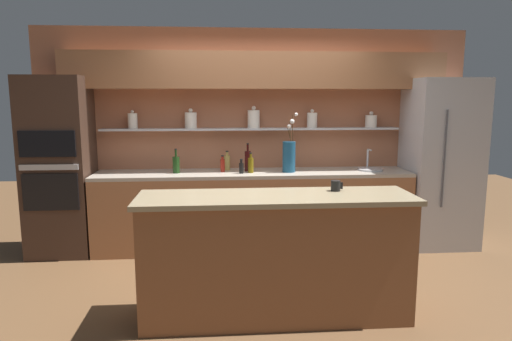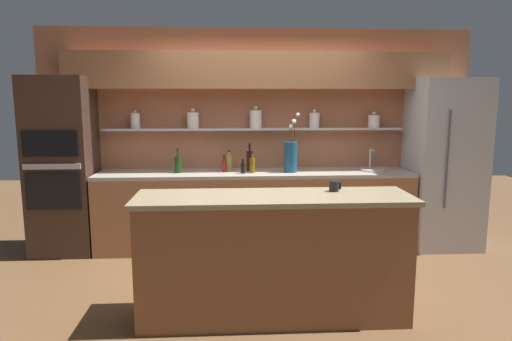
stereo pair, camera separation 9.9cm
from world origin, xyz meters
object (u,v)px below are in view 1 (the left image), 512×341
bottle_sauce_2 (241,167)px  coffee_mug (336,186)px  sink_fixture (370,168)px  bottle_wine_1 (176,164)px  oven_tower (59,167)px  bottle_wine_3 (248,160)px  refrigerator (440,163)px  bottle_oil_5 (251,165)px  bottle_spirit_4 (227,162)px  flower_vase (289,155)px  bottle_sauce_0 (223,165)px

bottle_sauce_2 → coffee_mug: coffee_mug is taller
sink_fixture → bottle_wine_1: (-2.30, -0.03, 0.08)m
bottle_wine_1 → bottle_sauce_2: bearing=-6.4°
oven_tower → bottle_sauce_2: size_ratio=12.03×
oven_tower → coffee_mug: bearing=-30.7°
oven_tower → sink_fixture: bearing=0.2°
bottle_wine_3 → coffee_mug: 1.82m
refrigerator → bottle_wine_1: refrigerator is taller
bottle_oil_5 → coffee_mug: size_ratio=2.40×
bottle_wine_3 → bottle_spirit_4: size_ratio=1.42×
bottle_wine_1 → bottle_sauce_2: bottle_wine_1 is taller
flower_vase → bottle_sauce_2: (-0.56, -0.06, -0.13)m
bottle_sauce_0 → bottle_wine_1: bearing=-176.1°
oven_tower → bottle_sauce_0: bearing=0.7°
bottle_wine_3 → bottle_spirit_4: 0.26m
sink_fixture → bottle_sauce_2: size_ratio=1.80×
oven_tower → bottle_spirit_4: (1.90, 0.16, 0.01)m
refrigerator → flower_vase: (-1.84, -0.00, 0.11)m
bottle_spirit_4 → bottle_sauce_0: bearing=-111.8°
bottle_oil_5 → flower_vase: bearing=2.6°
refrigerator → bottle_spirit_4: bearing=175.5°
oven_tower → bottle_wine_1: bearing=-0.6°
bottle_wine_1 → bottle_oil_5: (0.86, -0.05, -0.01)m
bottle_sauce_2 → bottle_wine_3: 0.20m
bottle_sauce_0 → coffee_mug: size_ratio=1.99×
refrigerator → bottle_oil_5: 2.29m
sink_fixture → bottle_wine_3: size_ratio=0.92×
bottle_wine_3 → bottle_spirit_4: bearing=159.4°
bottle_sauce_0 → bottle_wine_3: size_ratio=0.59×
coffee_mug → bottle_wine_1: bearing=131.8°
bottle_wine_1 → bottle_oil_5: bottle_wine_1 is taller
flower_vase → bottle_sauce_0: 0.79m
flower_vase → sink_fixture: (0.99, 0.05, -0.17)m
bottle_spirit_4 → bottle_oil_5: size_ratio=0.98×
oven_tower → coffee_mug: (2.76, -1.64, 0.06)m
bottle_wine_3 → bottle_oil_5: 0.14m
bottle_sauce_2 → oven_tower: bearing=177.3°
bottle_spirit_4 → bottle_sauce_2: bearing=-58.9°
bottle_spirit_4 → bottle_oil_5: 0.35m
bottle_sauce_0 → bottle_spirit_4: (0.06, 0.14, 0.01)m
refrigerator → bottle_spirit_4: refrigerator is taller
bottle_sauce_2 → bottle_spirit_4: bearing=121.1°
bottle_spirit_4 → flower_vase: bearing=-15.8°
coffee_mug → sink_fixture: bearing=62.8°
sink_fixture → oven_tower: bearing=-179.8°
flower_vase → bottle_oil_5: bearing=-177.4°
sink_fixture → bottle_sauce_0: (-1.77, 0.01, 0.06)m
bottle_sauce_2 → coffee_mug: 1.70m
bottle_sauce_2 → bottle_spirit_4: (-0.16, 0.26, 0.02)m
bottle_spirit_4 → refrigerator: bearing=-4.5°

